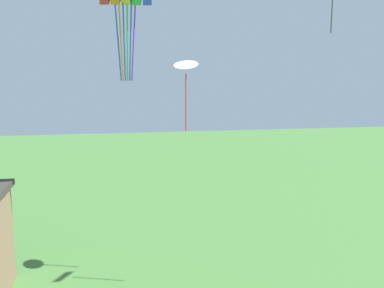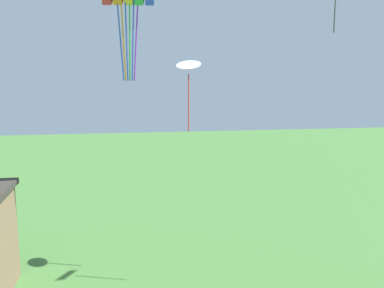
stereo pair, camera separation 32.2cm
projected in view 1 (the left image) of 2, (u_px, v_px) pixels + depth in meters
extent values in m
cylinder|color=blue|center=(118.00, 40.00, 16.16)|extent=(0.25, 0.46, 3.02)
cylinder|color=orange|center=(121.00, 40.00, 16.17)|extent=(0.18, 0.48, 3.02)
cylinder|color=blue|center=(124.00, 41.00, 16.18)|extent=(0.10, 0.48, 3.02)
cylinder|color=green|center=(127.00, 41.00, 16.20)|extent=(0.10, 0.48, 3.02)
cylinder|color=blue|center=(131.00, 41.00, 16.22)|extent=(0.18, 0.48, 3.02)
cylinder|color=purple|center=(134.00, 41.00, 16.25)|extent=(0.25, 0.46, 3.02)
cone|color=white|center=(186.00, 64.00, 17.36)|extent=(1.30, 1.28, 0.44)
cylinder|color=red|center=(186.00, 103.00, 17.62)|extent=(0.05, 0.05, 2.36)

